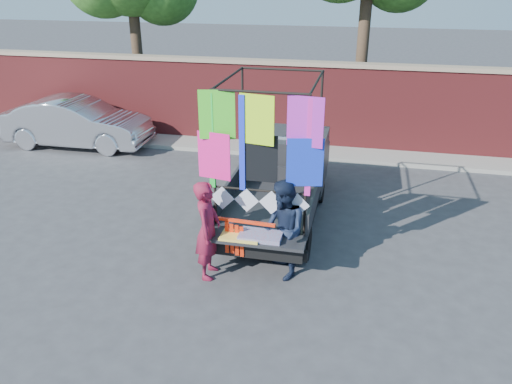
% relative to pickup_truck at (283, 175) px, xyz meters
% --- Properties ---
extents(ground, '(90.00, 90.00, 0.00)m').
position_rel_pickup_truck_xyz_m(ground, '(0.42, -2.35, -0.83)').
color(ground, '#38383A').
rests_on(ground, ground).
extents(brick_wall, '(30.00, 0.45, 2.61)m').
position_rel_pickup_truck_xyz_m(brick_wall, '(0.42, 4.65, 0.50)').
color(brick_wall, maroon).
rests_on(brick_wall, ground).
extents(curb, '(30.00, 1.20, 0.12)m').
position_rel_pickup_truck_xyz_m(curb, '(0.42, 3.95, -0.77)').
color(curb, gray).
rests_on(curb, ground).
extents(pickup_truck, '(2.08, 5.22, 3.29)m').
position_rel_pickup_truck_xyz_m(pickup_truck, '(0.00, 0.00, 0.00)').
color(pickup_truck, black).
rests_on(pickup_truck, ground).
extents(sedan, '(4.57, 1.68, 1.50)m').
position_rel_pickup_truck_xyz_m(sedan, '(-7.00, 3.10, -0.08)').
color(sedan, silver).
rests_on(sedan, ground).
extents(woman, '(0.48, 0.69, 1.81)m').
position_rel_pickup_truck_xyz_m(woman, '(-0.82, -3.00, 0.08)').
color(woman, maroon).
rests_on(woman, ground).
extents(man, '(1.02, 1.10, 1.81)m').
position_rel_pickup_truck_xyz_m(man, '(0.46, -2.71, 0.08)').
color(man, '#162038').
rests_on(man, ground).
extents(streamer_bundle, '(1.06, 0.11, 0.72)m').
position_rel_pickup_truck_xyz_m(streamer_bundle, '(-0.30, -2.86, 0.03)').
color(streamer_bundle, '#FA2E0D').
rests_on(streamer_bundle, ground).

